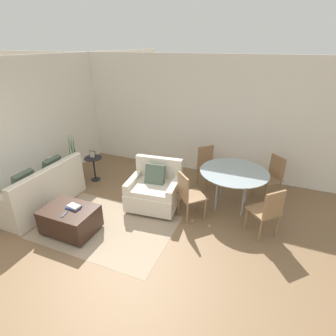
{
  "coord_description": "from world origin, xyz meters",
  "views": [
    {
      "loc": [
        1.85,
        -2.37,
        2.95
      ],
      "look_at": [
        0.1,
        1.87,
        0.75
      ],
      "focal_mm": 28.0,
      "sensor_mm": 36.0,
      "label": 1
    }
  ],
  "objects": [
    {
      "name": "dining_chair_far_left",
      "position": [
        0.64,
        2.85,
        0.52
      ],
      "size": [
        0.59,
        0.59,
        0.9
      ],
      "color": "#93704C",
      "rests_on": "ground_plane"
    },
    {
      "name": "ground_plane",
      "position": [
        0.0,
        0.0,
        0.0
      ],
      "size": [
        20.0,
        20.0,
        0.0
      ],
      "primitive_type": "plane",
      "color": "brown"
    },
    {
      "name": "dining_chair_far_right",
      "position": [
        2.0,
        2.85,
        0.52
      ],
      "size": [
        0.59,
        0.59,
        0.9
      ],
      "color": "#93704C",
      "rests_on": "ground_plane"
    },
    {
      "name": "armchair",
      "position": [
        -0.08,
        1.62,
        0.35
      ],
      "size": [
        1.03,
        0.93,
        0.92
      ],
      "color": "beige",
      "rests_on": "ground_plane"
    },
    {
      "name": "couch",
      "position": [
        -2.18,
        0.77,
        0.3
      ],
      "size": [
        0.92,
        1.71,
        0.89
      ],
      "color": "beige",
      "rests_on": "ground_plane"
    },
    {
      "name": "potted_plant",
      "position": [
        -2.32,
        1.98,
        0.25
      ],
      "size": [
        0.34,
        0.34,
        1.18
      ],
      "color": "brown",
      "rests_on": "ground_plane"
    },
    {
      "name": "area_rug",
      "position": [
        -0.58,
        0.67,
        0.0
      ],
      "size": [
        2.31,
        1.58,
        0.01
      ],
      "color": "gray",
      "rests_on": "ground_plane"
    },
    {
      "name": "dining_chair_near_left",
      "position": [
        0.64,
        1.5,
        0.52
      ],
      "size": [
        0.59,
        0.59,
        0.9
      ],
      "color": "#93704C",
      "rests_on": "ground_plane"
    },
    {
      "name": "dining_table",
      "position": [
        1.32,
        2.17,
        0.7
      ],
      "size": [
        1.28,
        1.28,
        0.77
      ],
      "color": "#99A8AD",
      "rests_on": "ground_plane"
    },
    {
      "name": "side_table",
      "position": [
        -1.85,
        2.07,
        0.4
      ],
      "size": [
        0.4,
        0.4,
        0.57
      ],
      "color": "black",
      "rests_on": "ground_plane"
    },
    {
      "name": "picture_frame",
      "position": [
        -1.85,
        2.07,
        0.65
      ],
      "size": [
        0.15,
        0.06,
        0.16
      ],
      "color": "black",
      "rests_on": "side_table"
    },
    {
      "name": "book_stack",
      "position": [
        -1.01,
        0.42,
        0.48
      ],
      "size": [
        0.23,
        0.17,
        0.05
      ],
      "color": "#2D478C",
      "rests_on": "ottoman"
    },
    {
      "name": "dining_chair_near_right",
      "position": [
        2.0,
        1.5,
        0.52
      ],
      "size": [
        0.59,
        0.59,
        0.9
      ],
      "color": "#93704C",
      "rests_on": "ground_plane"
    },
    {
      "name": "wall_left",
      "position": [
        -2.76,
        1.5,
        1.38
      ],
      "size": [
        0.06,
        12.0,
        2.75
      ],
      "color": "white",
      "rests_on": "ground_plane"
    },
    {
      "name": "wall_back",
      "position": [
        0.0,
        3.55,
        1.38
      ],
      "size": [
        12.0,
        0.06,
        2.75
      ],
      "color": "white",
      "rests_on": "ground_plane"
    },
    {
      "name": "ottoman",
      "position": [
        -1.07,
        0.36,
        0.25
      ],
      "size": [
        0.87,
        0.64,
        0.45
      ],
      "color": "#382319",
      "rests_on": "ground_plane"
    },
    {
      "name": "tv_remote_primary",
      "position": [
        -1.03,
        0.21,
        0.46
      ],
      "size": [
        0.08,
        0.17,
        0.01
      ],
      "color": "#333338",
      "rests_on": "ottoman"
    }
  ]
}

